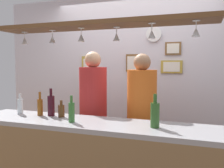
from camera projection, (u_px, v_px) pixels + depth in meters
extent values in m
cube|color=silver|center=(135.00, 81.00, 3.74)|extent=(4.40, 0.06, 2.60)
cube|color=#99999E|center=(96.00, 124.00, 2.40)|extent=(2.70, 0.55, 0.04)
cube|color=brown|center=(98.00, 25.00, 2.38)|extent=(2.20, 0.36, 0.04)
cylinder|color=silver|center=(24.00, 32.00, 2.72)|extent=(0.06, 0.06, 0.00)
cylinder|color=silver|center=(25.00, 35.00, 2.73)|extent=(0.01, 0.01, 0.06)
cone|color=silver|center=(25.00, 41.00, 2.73)|extent=(0.07, 0.07, 0.08)
cylinder|color=silver|center=(52.00, 31.00, 2.59)|extent=(0.06, 0.06, 0.00)
cylinder|color=silver|center=(52.00, 33.00, 2.60)|extent=(0.01, 0.01, 0.06)
cone|color=silver|center=(52.00, 39.00, 2.60)|extent=(0.07, 0.07, 0.08)
cylinder|color=silver|center=(81.00, 28.00, 2.42)|extent=(0.06, 0.06, 0.00)
cylinder|color=silver|center=(81.00, 31.00, 2.42)|extent=(0.01, 0.01, 0.06)
cone|color=silver|center=(81.00, 38.00, 2.43)|extent=(0.07, 0.07, 0.08)
cylinder|color=silver|center=(117.00, 27.00, 2.36)|extent=(0.06, 0.06, 0.00)
cylinder|color=silver|center=(117.00, 30.00, 2.36)|extent=(0.01, 0.01, 0.06)
cone|color=silver|center=(117.00, 37.00, 2.37)|extent=(0.07, 0.07, 0.08)
cylinder|color=silver|center=(152.00, 23.00, 2.15)|extent=(0.06, 0.06, 0.00)
cylinder|color=silver|center=(152.00, 27.00, 2.15)|extent=(0.01, 0.01, 0.06)
cone|color=silver|center=(152.00, 34.00, 2.15)|extent=(0.07, 0.07, 0.08)
cylinder|color=silver|center=(196.00, 21.00, 2.01)|extent=(0.06, 0.06, 0.00)
cylinder|color=silver|center=(196.00, 24.00, 2.02)|extent=(0.01, 0.01, 0.06)
cone|color=silver|center=(196.00, 32.00, 2.02)|extent=(0.07, 0.07, 0.08)
cube|color=#2D334C|center=(93.00, 155.00, 3.12)|extent=(0.17, 0.18, 0.81)
cylinder|color=red|center=(93.00, 96.00, 3.06)|extent=(0.34, 0.34, 0.70)
sphere|color=tan|center=(93.00, 60.00, 3.03)|extent=(0.20, 0.20, 0.20)
cube|color=#2D334C|center=(141.00, 162.00, 2.91)|extent=(0.17, 0.18, 0.79)
cylinder|color=orange|center=(142.00, 100.00, 2.85)|extent=(0.34, 0.34, 0.69)
sphere|color=#9E7556|center=(142.00, 62.00, 2.82)|extent=(0.20, 0.20, 0.20)
cylinder|color=brown|center=(40.00, 107.00, 2.72)|extent=(0.06, 0.06, 0.18)
cylinder|color=brown|center=(40.00, 96.00, 2.71)|extent=(0.03, 0.03, 0.08)
cylinder|color=#2D5623|center=(155.00, 115.00, 2.19)|extent=(0.08, 0.08, 0.22)
cylinder|color=#2D5623|center=(155.00, 98.00, 2.18)|extent=(0.03, 0.03, 0.08)
cylinder|color=#336B2D|center=(72.00, 112.00, 2.40)|extent=(0.06, 0.06, 0.19)
cylinder|color=#336B2D|center=(71.00, 99.00, 2.39)|extent=(0.03, 0.03, 0.07)
cylinder|color=#380F19|center=(51.00, 106.00, 2.70)|extent=(0.08, 0.08, 0.22)
cylinder|color=#380F19|center=(51.00, 92.00, 2.69)|extent=(0.03, 0.03, 0.08)
cylinder|color=silver|center=(20.00, 107.00, 2.80)|extent=(0.06, 0.06, 0.17)
cylinder|color=silver|center=(20.00, 96.00, 2.79)|extent=(0.03, 0.03, 0.06)
cylinder|color=#512D14|center=(61.00, 111.00, 2.63)|extent=(0.07, 0.07, 0.13)
cylinder|color=#512D14|center=(61.00, 103.00, 2.63)|extent=(0.03, 0.03, 0.05)
cube|color=#B29338|center=(172.00, 67.00, 3.49)|extent=(0.30, 0.02, 0.18)
cube|color=white|center=(171.00, 67.00, 3.48)|extent=(0.23, 0.01, 0.14)
cube|color=brown|center=(173.00, 48.00, 3.47)|extent=(0.22, 0.02, 0.18)
cube|color=white|center=(173.00, 48.00, 3.46)|extent=(0.17, 0.01, 0.14)
cube|color=brown|center=(132.00, 63.00, 3.69)|extent=(0.18, 0.02, 0.26)
cube|color=white|center=(132.00, 63.00, 3.67)|extent=(0.14, 0.01, 0.20)
cube|color=#B29338|center=(89.00, 67.00, 3.93)|extent=(0.26, 0.02, 0.34)
cube|color=white|center=(89.00, 67.00, 3.92)|extent=(0.20, 0.01, 0.26)
cylinder|color=white|center=(154.00, 34.00, 3.54)|extent=(0.22, 0.03, 0.22)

